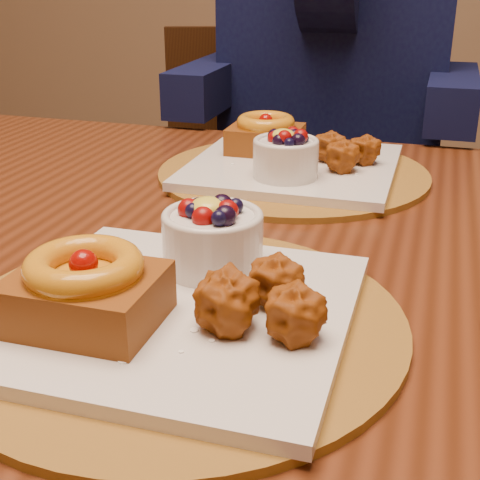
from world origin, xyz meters
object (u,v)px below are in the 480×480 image
chair_far (251,192)px  diner (339,12)px  dining_table (250,292)px  place_setting_far (291,161)px  place_setting_near (176,295)px

chair_far → diner: 0.54m
dining_table → place_setting_far: (-0.00, 0.22, 0.10)m
dining_table → place_setting_far: size_ratio=4.21×
dining_table → chair_far: chair_far is taller
place_setting_near → chair_far: bearing=102.6°
dining_table → diner: 0.75m
place_setting_near → chair_far: size_ratio=0.43×
dining_table → place_setting_near: bearing=-90.8°
place_setting_far → diner: (-0.02, 0.49, 0.16)m
chair_far → diner: bearing=-57.7°
place_setting_far → chair_far: size_ratio=0.43×
place_setting_far → chair_far: chair_far is taller
place_setting_far → diner: diner is taller
dining_table → place_setting_far: place_setting_far is taller
place_setting_far → diner: 0.52m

